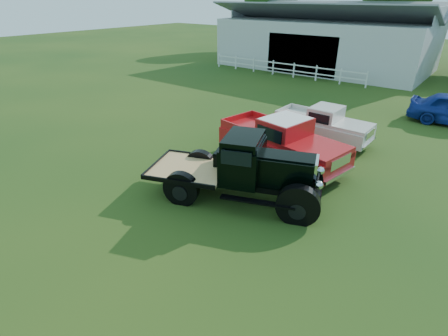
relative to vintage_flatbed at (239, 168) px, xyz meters
The scene contains 8 objects.
ground 1.93m from the vintage_flatbed, 116.75° to the right, with size 120.00×120.00×0.00m, color #1A3B12.
shed_left 25.84m from the vintage_flatbed, 107.37° to the left, with size 18.80×10.20×5.60m, color silver, non-canonical shape.
fence_rail 20.55m from the vintage_flatbed, 115.05° to the left, with size 14.20×0.16×1.20m, color white, non-canonical shape.
tree_a 36.96m from the vintage_flatbed, 120.61° to the left, with size 6.30×6.30×10.50m, color #1B3611, non-canonical shape.
tree_b 33.27m from the vintage_flatbed, 98.20° to the left, with size 6.90×6.90×11.50m, color #1B3611, non-canonical shape.
vintage_flatbed is the anchor object (origin of this frame).
red_pickup 3.21m from the vintage_flatbed, 93.77° to the left, with size 5.51×2.12×2.01m, color red, non-canonical shape.
white_pickup 6.59m from the vintage_flatbed, 89.39° to the left, with size 4.52×1.75×1.66m, color beige, non-canonical shape.
Camera 1 is at (6.60, -7.05, 6.25)m, focal length 28.00 mm.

